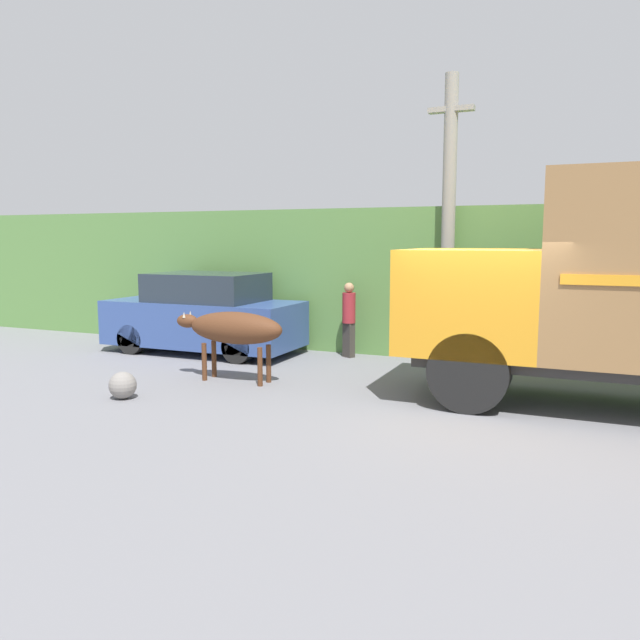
{
  "coord_description": "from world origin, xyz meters",
  "views": [
    {
      "loc": [
        1.44,
        -9.42,
        2.53
      ],
      "look_at": [
        -2.77,
        0.37,
        1.15
      ],
      "focal_mm": 35.0,
      "sensor_mm": 36.0,
      "label": 1
    }
  ],
  "objects_px": {
    "parked_suv": "(204,315)",
    "utility_pole": "(448,217)",
    "brown_cow": "(234,329)",
    "pedestrian_on_hill": "(349,316)",
    "roadside_rock": "(123,385)"
  },
  "relations": [
    {
      "from": "brown_cow",
      "to": "pedestrian_on_hill",
      "type": "height_order",
      "value": "pedestrian_on_hill"
    },
    {
      "from": "utility_pole",
      "to": "pedestrian_on_hill",
      "type": "bearing_deg",
      "value": -174.52
    },
    {
      "from": "roadside_rock",
      "to": "utility_pole",
      "type": "bearing_deg",
      "value": 50.28
    },
    {
      "from": "parked_suv",
      "to": "roadside_rock",
      "type": "height_order",
      "value": "parked_suv"
    },
    {
      "from": "brown_cow",
      "to": "parked_suv",
      "type": "distance_m",
      "value": 3.07
    },
    {
      "from": "brown_cow",
      "to": "pedestrian_on_hill",
      "type": "relative_size",
      "value": 1.34
    },
    {
      "from": "pedestrian_on_hill",
      "to": "utility_pole",
      "type": "height_order",
      "value": "utility_pole"
    },
    {
      "from": "parked_suv",
      "to": "roadside_rock",
      "type": "distance_m",
      "value": 4.21
    },
    {
      "from": "pedestrian_on_hill",
      "to": "roadside_rock",
      "type": "distance_m",
      "value": 5.23
    },
    {
      "from": "brown_cow",
      "to": "parked_suv",
      "type": "bearing_deg",
      "value": 139.82
    },
    {
      "from": "parked_suv",
      "to": "utility_pole",
      "type": "distance_m",
      "value": 5.73
    },
    {
      "from": "brown_cow",
      "to": "parked_suv",
      "type": "relative_size",
      "value": 0.49
    },
    {
      "from": "brown_cow",
      "to": "roadside_rock",
      "type": "bearing_deg",
      "value": -112.75
    },
    {
      "from": "brown_cow",
      "to": "utility_pole",
      "type": "relative_size",
      "value": 0.38
    },
    {
      "from": "utility_pole",
      "to": "roadside_rock",
      "type": "bearing_deg",
      "value": -129.72
    }
  ]
}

